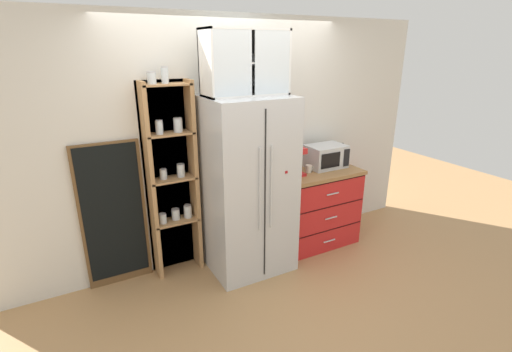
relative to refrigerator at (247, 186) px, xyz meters
The scene contains 11 objects.
ground_plane 0.90m from the refrigerator, 90.01° to the left, with size 10.62×10.62×0.00m, color tan.
wall_back_cream 0.55m from the refrigerator, 90.00° to the left, with size 4.93×0.10×2.55m, color silver.
refrigerator is the anchor object (origin of this frame).
pantry_shelf_column 0.76m from the refrigerator, 155.64° to the left, with size 0.51×0.24×2.07m.
counter_cabinet 1.03m from the refrigerator, ahead, with size 0.97×0.62×0.91m.
microwave 1.10m from the refrigerator, ahead, with size 0.44×0.33×0.26m.
coffee_maker 0.64m from the refrigerator, ahead, with size 0.17×0.20×0.31m.
mug_cream 0.80m from the refrigerator, ahead, with size 0.11×0.07×0.08m.
bottle_cobalt 1.36m from the refrigerator, ahead, with size 0.07×0.07×0.25m.
upper_cabinet 1.19m from the refrigerator, 90.00° to the left, with size 0.79×0.32×0.59m.
chalkboard_menu 1.32m from the refrigerator, 165.21° to the left, with size 0.60×0.04×1.43m.
Camera 1 is at (-1.60, -3.13, 2.23)m, focal length 26.04 mm.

